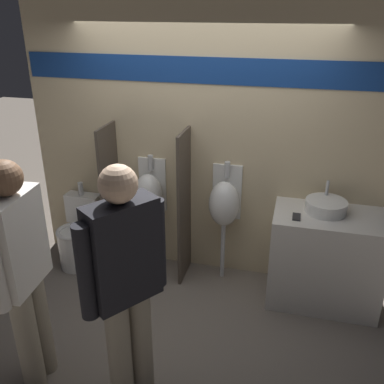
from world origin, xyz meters
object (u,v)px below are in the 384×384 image
sink_basin (326,206)px  toilet (78,237)px  person_in_vest (125,282)px  person_with_lanyard (22,270)px  cell_phone (296,217)px  urinal_far (224,204)px  urinal_near_counter (149,195)px

sink_basin → toilet: sink_basin is taller
person_in_vest → person_with_lanyard: person_in_vest is taller
sink_basin → cell_phone: bearing=-144.2°
urinal_far → toilet: (-1.58, -0.15, -0.52)m
urinal_near_counter → urinal_far: size_ratio=1.00×
urinal_near_counter → sink_basin: bearing=-3.2°
urinal_far → person_with_lanyard: (-1.11, -1.68, 0.14)m
urinal_far → urinal_near_counter: bearing=180.0°
sink_basin → urinal_near_counter: 1.74m
urinal_near_counter → urinal_far: 0.79m
sink_basin → urinal_far: 0.96m
person_in_vest → urinal_far: bearing=23.6°
sink_basin → person_with_lanyard: (-2.05, -1.58, 0.01)m
toilet → person_with_lanyard: person_with_lanyard is taller
person_in_vest → urinal_near_counter: bearing=50.5°
cell_phone → person_in_vest: (-1.05, -1.38, 0.08)m
urinal_far → person_with_lanyard: 2.01m
sink_basin → urinal_far: urinal_far is taller
sink_basin → urinal_far: (-0.95, 0.10, -0.13)m
cell_phone → person_in_vest: bearing=-127.3°
urinal_near_counter → person_with_lanyard: (-0.32, -1.68, 0.14)m
toilet → person_with_lanyard: (0.47, -1.53, 0.66)m
sink_basin → urinal_near_counter: size_ratio=0.30×
urinal_near_counter → person_with_lanyard: size_ratio=0.70×
cell_phone → urinal_far: bearing=158.3°
cell_phone → urinal_far: (-0.70, 0.28, -0.08)m
urinal_near_counter → person_in_vest: bearing=-75.2°
cell_phone → sink_basin: bearing=35.8°
urinal_near_counter → toilet: (-0.79, -0.15, -0.52)m
sink_basin → toilet: (-2.53, -0.05, -0.65)m
person_in_vest → toilet: bearing=74.9°
urinal_far → person_with_lanyard: bearing=-123.5°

